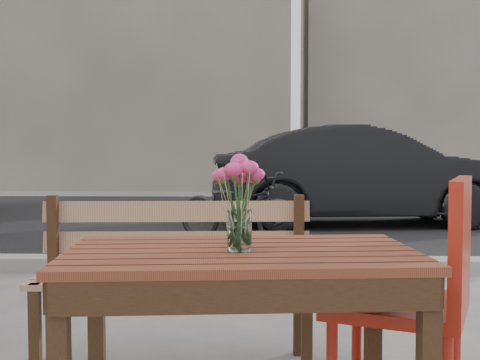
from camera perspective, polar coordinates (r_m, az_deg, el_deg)
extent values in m
cube|color=black|center=(9.17, 0.35, -3.59)|extent=(30.00, 8.00, 0.00)
cube|color=gray|center=(5.20, -0.78, -8.01)|extent=(30.00, 0.25, 0.12)
cube|color=slate|center=(16.69, -9.65, 13.13)|extent=(8.00, 3.00, 8.00)
cube|color=slate|center=(17.86, 17.50, 9.12)|extent=(7.00, 3.00, 6.00)
cube|color=#5D2B18|center=(2.02, 0.11, -7.04)|extent=(1.22, 0.78, 0.03)
cube|color=black|center=(2.42, -13.42, -14.16)|extent=(0.06, 0.06, 0.69)
cube|color=black|center=(2.47, 12.50, -13.78)|extent=(0.06, 0.06, 0.69)
cube|color=#90684A|center=(2.93, -6.27, -9.34)|extent=(1.37, 0.45, 0.03)
cube|color=#90684A|center=(3.09, -5.98, -4.42)|extent=(1.35, 0.11, 0.37)
cube|color=black|center=(2.95, -18.92, -13.56)|extent=(0.05, 0.05, 0.44)
cube|color=black|center=(2.84, 6.37, -14.02)|extent=(0.05, 0.05, 0.44)
cube|color=black|center=(3.19, -17.30, -8.78)|extent=(0.05, 0.05, 0.82)
cube|color=black|center=(3.09, 5.60, -9.02)|extent=(0.05, 0.05, 0.82)
cube|color=#A12010|center=(2.31, 14.67, -11.46)|extent=(0.61, 0.61, 0.04)
cube|color=#A12010|center=(2.24, 20.16, -5.58)|extent=(0.22, 0.45, 0.45)
cylinder|color=#A12010|center=(2.59, 10.99, -15.59)|extent=(0.04, 0.04, 0.46)
cylinder|color=white|center=(1.98, -0.05, -4.82)|extent=(0.08, 0.08, 0.14)
cylinder|color=#2E5C2C|center=(1.97, -0.05, -2.88)|extent=(0.05, 0.05, 0.27)
imported|color=black|center=(8.44, 11.48, 0.39)|extent=(4.23, 1.83, 1.36)
imported|color=black|center=(6.71, -0.17, -2.59)|extent=(1.60, 1.17, 0.80)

